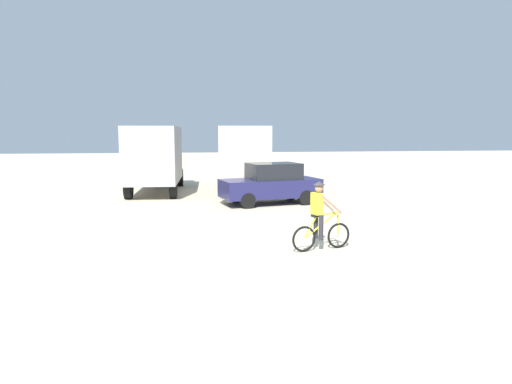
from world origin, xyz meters
TOP-DOWN VIEW (x-y plane):
  - ground_plane at (0.00, 0.00)m, footprint 120.00×120.00m
  - box_truck_grey_hauler at (-3.36, 13.24)m, footprint 2.72×6.86m
  - box_truck_cream_rv at (1.19, 13.00)m, footprint 3.15×6.98m
  - sedan_parked at (1.75, 8.62)m, footprint 4.47×2.57m
  - cyclist_orange_shirt at (1.57, 0.73)m, footprint 1.69×0.62m

SIDE VIEW (x-z plane):
  - ground_plane at x=0.00m, z-range 0.00..0.00m
  - cyclist_orange_shirt at x=1.57m, z-range -0.06..1.76m
  - sedan_parked at x=1.75m, z-range 0.00..1.76m
  - box_truck_grey_hauler at x=-3.36m, z-range 0.20..3.55m
  - box_truck_cream_rv at x=1.19m, z-range 0.20..3.55m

